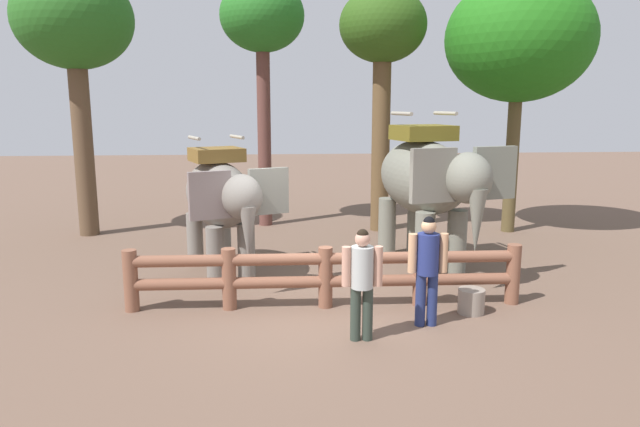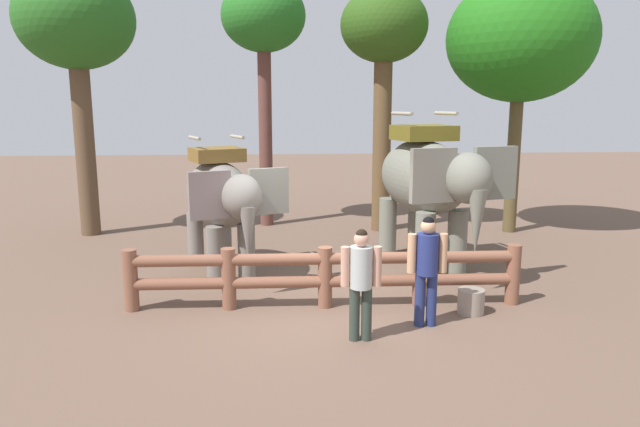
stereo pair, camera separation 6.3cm
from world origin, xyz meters
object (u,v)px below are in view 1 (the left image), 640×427
object	(u,v)px
tourist_woman_in_black	(428,263)
tree_back_center	(74,25)
tree_far_right	(262,24)
tree_deep_back	(519,40)
feed_bucket	(471,301)
tourist_man_in_blue	(362,277)
log_fence	(325,273)
elephant_near_left	(221,198)
tree_far_left	(383,37)
elephant_center	(427,182)

from	to	relation	value
tourist_woman_in_black	tree_back_center	size ratio (longest dim) A/B	0.26
tree_far_right	tree_deep_back	bearing A→B (deg)	-11.75
tree_back_center	feed_bucket	world-z (taller)	tree_back_center
feed_bucket	tourist_man_in_blue	bearing A→B (deg)	-154.12
log_fence	elephant_near_left	distance (m)	2.95
tourist_woman_in_black	tree_far_left	world-z (taller)	tree_far_left
log_fence	tree_far_right	distance (m)	8.55
elephant_near_left	tree_far_left	xyz separation A→B (m)	(3.91, 3.95, 3.53)
tree_back_center	tree_deep_back	distance (m)	11.21
tree_far_right	tree_back_center	bearing A→B (deg)	-169.09
feed_bucket	elephant_center	bearing A→B (deg)	91.43
tree_far_left	tree_far_right	bearing A→B (deg)	163.72
tourist_woman_in_black	tree_back_center	bearing A→B (deg)	136.09
tourist_woman_in_black	tree_far_right	world-z (taller)	tree_far_right
tree_back_center	tree_far_right	distance (m)	4.72
elephant_near_left	tree_deep_back	bearing A→B (deg)	25.42
tree_back_center	elephant_center	bearing A→B (deg)	-24.81
log_fence	tourist_man_in_blue	distance (m)	1.54
tree_far_right	feed_bucket	size ratio (longest dim) A/B	15.23
log_fence	tree_back_center	size ratio (longest dim) A/B	1.00
feed_bucket	elephant_near_left	bearing A→B (deg)	149.52
tree_far_right	tree_deep_back	world-z (taller)	tree_far_right
tree_far_left	feed_bucket	bearing A→B (deg)	-86.64
elephant_center	tree_deep_back	distance (m)	5.53
tourist_man_in_blue	log_fence	bearing A→B (deg)	105.62
tree_back_center	feed_bucket	bearing A→B (deg)	-38.63
tourist_man_in_blue	tree_back_center	distance (m)	10.60
elephant_near_left	elephant_center	xyz separation A→B (m)	(4.22, 0.25, 0.26)
log_fence	feed_bucket	xyz separation A→B (m)	(2.38, -0.48, -0.40)
log_fence	tree_deep_back	distance (m)	8.94
elephant_center	feed_bucket	size ratio (longest dim) A/B	8.85
elephant_near_left	tree_deep_back	distance (m)	8.84
elephant_near_left	tree_far_right	size ratio (longest dim) A/B	0.50
elephant_center	feed_bucket	distance (m)	3.21
elephant_near_left	tree_deep_back	world-z (taller)	tree_deep_back
log_fence	elephant_near_left	world-z (taller)	elephant_near_left
elephant_near_left	tourist_woman_in_black	xyz separation A→B (m)	(3.40, -3.00, -0.56)
elephant_center	tree_deep_back	xyz separation A→B (m)	(3.14, 3.25, 3.18)
tree_far_left	tree_back_center	size ratio (longest dim) A/B	0.95
elephant_center	elephant_near_left	bearing A→B (deg)	-176.67
tree_deep_back	elephant_near_left	bearing A→B (deg)	-154.58
elephant_center	feed_bucket	bearing A→B (deg)	-88.57
log_fence	tree_deep_back	size ratio (longest dim) A/B	1.02
tourist_woman_in_black	tree_far_right	distance (m)	9.43
elephant_near_left	feed_bucket	xyz separation A→B (m)	(4.29, -2.52, -1.36)
tourist_woman_in_black	tree_deep_back	world-z (taller)	tree_deep_back
tree_deep_back	tree_back_center	bearing A→B (deg)	177.59
log_fence	tree_back_center	xyz separation A→B (m)	(-5.74, 6.01, 4.71)
log_fence	tree_deep_back	xyz separation A→B (m)	(5.46, 5.54, 4.40)
tourist_woman_in_black	feed_bucket	world-z (taller)	tourist_woman_in_black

